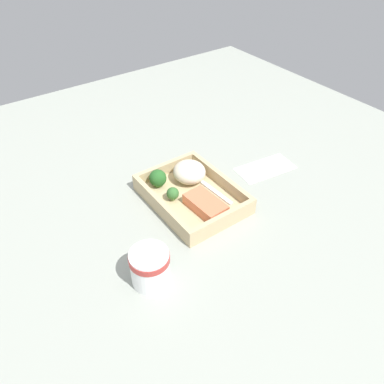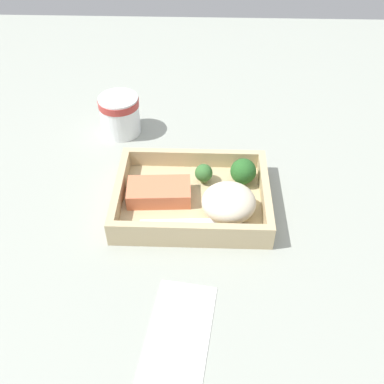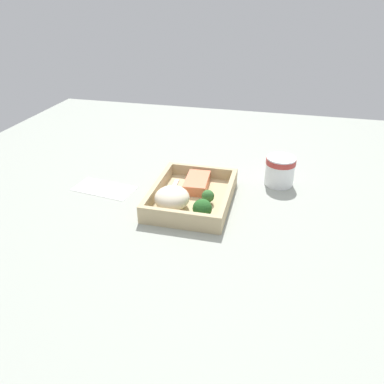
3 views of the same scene
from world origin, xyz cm
name	(u,v)px [view 1 (image 1 of 3)]	position (x,y,z in cm)	size (l,w,h in cm)	color
ground_plane	(192,203)	(0.00, 0.00, -1.00)	(160.00, 160.00, 2.00)	#979D92
takeout_tray	(192,199)	(0.00, 0.00, 0.60)	(24.94, 18.99, 1.20)	tan
tray_rim	(192,192)	(0.00, 0.00, 2.74)	(24.94, 18.99, 3.08)	tan
salmon_fillet	(205,205)	(-5.38, 0.09, 2.52)	(10.27, 5.68, 2.64)	#DF744D
mashed_potatoes	(189,172)	(5.82, -3.36, 3.77)	(8.50, 8.19, 5.15)	beige
broccoli_floret_1	(173,194)	(1.84, 4.37, 3.08)	(3.04, 3.04, 3.47)	#7C9759
broccoli_floret_2	(158,178)	(8.46, 4.43, 3.57)	(4.36, 4.36, 4.62)	#74A250
fork	(207,186)	(1.08, -5.44, 1.42)	(15.87, 2.64, 0.44)	silver
paper_cup	(150,266)	(-14.76, 20.44, 4.33)	(7.82, 7.82, 7.77)	white
receipt_slip	(265,168)	(-0.91, -24.08, 0.12)	(7.88, 15.95, 0.24)	white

